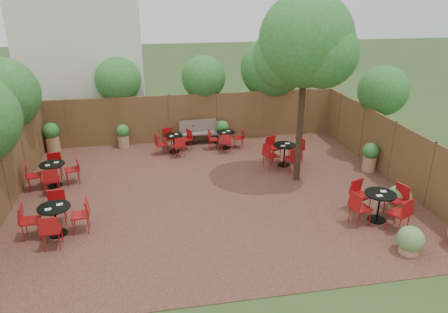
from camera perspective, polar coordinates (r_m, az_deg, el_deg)
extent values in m
plane|color=#354F23|center=(13.22, -1.47, -4.95)|extent=(80.00, 80.00, 0.00)
cube|color=#361C16|center=(13.22, -1.47, -4.91)|extent=(12.00, 10.00, 0.02)
cube|color=brown|center=(17.48, -4.08, 5.31)|extent=(12.00, 0.08, 2.00)
cube|color=brown|center=(13.36, -27.88, -2.63)|extent=(0.08, 10.00, 2.00)
cube|color=brown|center=(14.88, 21.96, 0.73)|extent=(0.08, 10.00, 2.00)
cube|color=silver|center=(19.95, -18.79, 15.10)|extent=(5.00, 4.00, 8.00)
sphere|color=#246922|center=(15.77, -28.13, 7.50)|extent=(2.46, 2.46, 2.46)
sphere|color=#246922|center=(17.74, -14.31, 10.12)|extent=(1.85, 1.85, 1.85)
sphere|color=#246922|center=(17.75, -2.81, 10.76)|extent=(1.84, 1.84, 1.84)
sphere|color=#246922|center=(18.52, 6.53, 11.91)|extent=(2.69, 2.69, 2.69)
sphere|color=#246922|center=(16.40, 20.93, 8.40)|extent=(1.81, 1.81, 1.81)
cylinder|color=black|center=(13.45, 10.52, 6.21)|extent=(0.21, 0.21, 4.79)
sphere|color=#246922|center=(13.05, 11.18, 15.36)|extent=(2.84, 2.84, 2.84)
sphere|color=#246922|center=(13.32, 8.33, 13.37)|extent=(1.99, 1.99, 1.99)
sphere|color=#246922|center=(12.87, 13.43, 13.60)|extent=(2.07, 2.07, 2.07)
cube|color=brown|center=(17.23, -3.51, 3.21)|extent=(1.58, 0.57, 0.05)
cube|color=brown|center=(17.34, -3.61, 4.30)|extent=(1.56, 0.22, 0.47)
cube|color=black|center=(17.24, -5.81, 2.31)|extent=(0.09, 0.47, 0.41)
cube|color=black|center=(17.40, -1.18, 2.60)|extent=(0.09, 0.47, 0.41)
cube|color=brown|center=(17.30, -2.03, 3.17)|extent=(1.46, 0.61, 0.05)
cube|color=brown|center=(17.39, -2.13, 4.16)|extent=(1.42, 0.29, 0.43)
cube|color=black|center=(17.29, -4.12, 2.36)|extent=(0.11, 0.43, 0.38)
cube|color=black|center=(17.46, 0.07, 2.62)|extent=(0.11, 0.43, 0.38)
cylinder|color=black|center=(11.89, -21.73, -9.76)|extent=(0.48, 0.48, 0.03)
cylinder|color=black|center=(11.71, -22.00, -8.14)|extent=(0.05, 0.05, 0.76)
cylinder|color=black|center=(11.53, -22.27, -6.46)|extent=(0.82, 0.82, 0.03)
cube|color=white|center=(11.56, -21.58, -6.12)|extent=(0.16, 0.13, 0.02)
cube|color=white|center=(11.43, -22.94, -6.67)|extent=(0.16, 0.13, 0.02)
cylinder|color=black|center=(16.82, 0.26, 1.21)|extent=(0.41, 0.41, 0.03)
cylinder|color=black|center=(16.70, 0.27, 2.27)|extent=(0.05, 0.05, 0.65)
cylinder|color=black|center=(16.59, 0.27, 3.36)|extent=(0.71, 0.71, 0.03)
cube|color=white|center=(16.68, 0.60, 3.53)|extent=(0.13, 0.09, 0.01)
cube|color=white|center=(16.47, 0.02, 3.29)|extent=(0.13, 0.09, 0.01)
cylinder|color=black|center=(16.51, -6.80, 0.65)|extent=(0.42, 0.42, 0.03)
cylinder|color=black|center=(16.39, -6.86, 1.75)|extent=(0.05, 0.05, 0.66)
cylinder|color=black|center=(16.28, -6.91, 2.88)|extent=(0.72, 0.72, 0.03)
cube|color=white|center=(16.35, -6.53, 3.06)|extent=(0.16, 0.14, 0.01)
cube|color=white|center=(16.16, -7.22, 2.80)|extent=(0.16, 0.14, 0.01)
cylinder|color=black|center=(14.67, -22.08, -3.69)|extent=(0.46, 0.46, 0.03)
cylinder|color=black|center=(14.52, -22.28, -2.36)|extent=(0.05, 0.05, 0.73)
cylinder|color=black|center=(14.38, -22.49, -1.00)|extent=(0.79, 0.79, 0.03)
cube|color=white|center=(14.42, -21.96, -0.75)|extent=(0.16, 0.13, 0.02)
cube|color=white|center=(14.29, -23.00, -1.13)|extent=(0.16, 0.13, 0.02)
cylinder|color=black|center=(15.33, 8.16, -1.11)|extent=(0.47, 0.47, 0.03)
cylinder|color=black|center=(15.19, 8.23, 0.20)|extent=(0.05, 0.05, 0.75)
cylinder|color=black|center=(15.06, 8.31, 1.56)|extent=(0.81, 0.81, 0.03)
cube|color=white|center=(15.16, 8.68, 1.79)|extent=(0.17, 0.14, 0.02)
cube|color=white|center=(14.90, 8.08, 1.46)|extent=(0.17, 0.14, 0.02)
cylinder|color=black|center=(12.43, 20.15, -8.09)|extent=(0.49, 0.49, 0.03)
cylinder|color=black|center=(12.25, 20.39, -6.49)|extent=(0.06, 0.06, 0.78)
cylinder|color=black|center=(12.07, 20.63, -4.82)|extent=(0.84, 0.84, 0.03)
cube|color=white|center=(12.19, 20.98, -4.46)|extent=(0.18, 0.15, 0.02)
cube|color=white|center=(11.90, 20.50, -5.04)|extent=(0.18, 0.15, 0.02)
cylinder|color=#A47652|center=(17.32, -13.57, 2.04)|extent=(0.44, 0.44, 0.50)
sphere|color=#246922|center=(17.18, -13.70, 3.44)|extent=(0.52, 0.52, 0.52)
cylinder|color=#A47652|center=(17.34, -0.19, 2.68)|extent=(0.43, 0.43, 0.49)
sphere|color=#246922|center=(17.20, -0.20, 4.07)|extent=(0.52, 0.52, 0.52)
cylinder|color=#A47652|center=(17.74, -22.35, 1.62)|extent=(0.53, 0.53, 0.60)
sphere|color=#246922|center=(17.57, -22.60, 3.27)|extent=(0.63, 0.63, 0.63)
cylinder|color=#A47652|center=(15.49, 19.21, -0.92)|extent=(0.46, 0.46, 0.53)
sphere|color=#246922|center=(15.32, 19.43, 0.72)|extent=(0.56, 0.56, 0.56)
cylinder|color=#A47652|center=(11.27, 23.96, -11.44)|extent=(0.47, 0.47, 0.21)
sphere|color=#577F42|center=(11.13, 24.17, -10.28)|extent=(0.64, 0.64, 0.64)
cylinder|color=#A47652|center=(13.17, 22.63, -6.22)|extent=(0.50, 0.50, 0.23)
sphere|color=#577F42|center=(13.05, 22.81, -5.11)|extent=(0.69, 0.69, 0.69)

